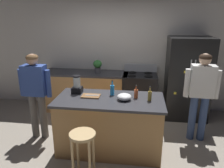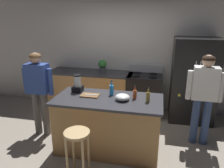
{
  "view_description": "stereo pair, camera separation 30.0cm",
  "coord_description": "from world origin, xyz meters",
  "px_view_note": "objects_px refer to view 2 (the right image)",
  "views": [
    {
      "loc": [
        0.47,
        -3.19,
        2.23
      ],
      "look_at": [
        0.0,
        0.3,
        1.09
      ],
      "focal_mm": 34.6,
      "sensor_mm": 36.0,
      "label": 1
    },
    {
      "loc": [
        0.76,
        -3.14,
        2.23
      ],
      "look_at": [
        0.0,
        0.3,
        1.09
      ],
      "focal_mm": 34.6,
      "sensor_mm": 36.0,
      "label": 2
    }
  ],
  "objects_px": {
    "potted_plant": "(102,65)",
    "chef_knife": "(91,95)",
    "bar_stool": "(77,142)",
    "bottle_cooking_sauce": "(135,94)",
    "kitchen_island": "(108,124)",
    "refrigerator": "(193,80)",
    "person_by_island_left": "(38,87)",
    "mixing_bowl": "(122,97)",
    "stove_range": "(144,95)",
    "person_by_sink_right": "(204,92)",
    "blender_appliance": "(78,85)",
    "bottle_soda": "(112,90)",
    "bottle_vinegar": "(148,97)",
    "cutting_board": "(90,95)"
  },
  "relations": [
    {
      "from": "cutting_board",
      "to": "chef_knife",
      "type": "bearing_deg",
      "value": 0.0
    },
    {
      "from": "person_by_sink_right",
      "to": "bar_stool",
      "type": "relative_size",
      "value": 2.29
    },
    {
      "from": "person_by_island_left",
      "to": "mixing_bowl",
      "type": "bearing_deg",
      "value": -8.7
    },
    {
      "from": "blender_appliance",
      "to": "bottle_soda",
      "type": "xyz_separation_m",
      "value": [
        0.61,
        -0.03,
        -0.03
      ]
    },
    {
      "from": "person_by_island_left",
      "to": "bottle_vinegar",
      "type": "bearing_deg",
      "value": -6.46
    },
    {
      "from": "potted_plant",
      "to": "bottle_vinegar",
      "type": "relative_size",
      "value": 1.27
    },
    {
      "from": "kitchen_island",
      "to": "person_by_island_left",
      "type": "xyz_separation_m",
      "value": [
        -1.36,
        0.22,
        0.5
      ]
    },
    {
      "from": "blender_appliance",
      "to": "bottle_vinegar",
      "type": "distance_m",
      "value": 1.24
    },
    {
      "from": "potted_plant",
      "to": "mixing_bowl",
      "type": "height_order",
      "value": "potted_plant"
    },
    {
      "from": "person_by_sink_right",
      "to": "bottle_soda",
      "type": "bearing_deg",
      "value": -166.59
    },
    {
      "from": "stove_range",
      "to": "person_by_sink_right",
      "type": "distance_m",
      "value": 1.54
    },
    {
      "from": "blender_appliance",
      "to": "bottle_soda",
      "type": "relative_size",
      "value": 1.2
    },
    {
      "from": "kitchen_island",
      "to": "mixing_bowl",
      "type": "height_order",
      "value": "mixing_bowl"
    },
    {
      "from": "potted_plant",
      "to": "chef_knife",
      "type": "distance_m",
      "value": 1.52
    },
    {
      "from": "kitchen_island",
      "to": "refrigerator",
      "type": "relative_size",
      "value": 0.98
    },
    {
      "from": "bottle_cooking_sauce",
      "to": "bottle_vinegar",
      "type": "distance_m",
      "value": 0.23
    },
    {
      "from": "person_by_island_left",
      "to": "bottle_vinegar",
      "type": "xyz_separation_m",
      "value": [
        2.0,
        -0.23,
        0.06
      ]
    },
    {
      "from": "bar_stool",
      "to": "bottle_cooking_sauce",
      "type": "xyz_separation_m",
      "value": [
        0.69,
        0.8,
        0.47
      ]
    },
    {
      "from": "refrigerator",
      "to": "blender_appliance",
      "type": "relative_size",
      "value": 5.82
    },
    {
      "from": "person_by_sink_right",
      "to": "bottle_vinegar",
      "type": "bearing_deg",
      "value": -149.29
    },
    {
      "from": "bottle_vinegar",
      "to": "potted_plant",
      "type": "bearing_deg",
      "value": 126.15
    },
    {
      "from": "person_by_sink_right",
      "to": "cutting_board",
      "type": "xyz_separation_m",
      "value": [
        -1.86,
        -0.49,
        -0.03
      ]
    },
    {
      "from": "stove_range",
      "to": "person_by_island_left",
      "type": "relative_size",
      "value": 0.7
    },
    {
      "from": "person_by_island_left",
      "to": "blender_appliance",
      "type": "height_order",
      "value": "person_by_island_left"
    },
    {
      "from": "refrigerator",
      "to": "cutting_board",
      "type": "height_order",
      "value": "refrigerator"
    },
    {
      "from": "potted_plant",
      "to": "chef_knife",
      "type": "height_order",
      "value": "potted_plant"
    },
    {
      "from": "stove_range",
      "to": "bar_stool",
      "type": "relative_size",
      "value": 1.59
    },
    {
      "from": "kitchen_island",
      "to": "mixing_bowl",
      "type": "bearing_deg",
      "value": -5.98
    },
    {
      "from": "person_by_sink_right",
      "to": "bottle_soda",
      "type": "height_order",
      "value": "person_by_sink_right"
    },
    {
      "from": "cutting_board",
      "to": "bottle_soda",
      "type": "bearing_deg",
      "value": 20.04
    },
    {
      "from": "person_by_sink_right",
      "to": "chef_knife",
      "type": "xyz_separation_m",
      "value": [
        -1.84,
        -0.49,
        -0.02
      ]
    },
    {
      "from": "person_by_island_left",
      "to": "person_by_sink_right",
      "type": "relative_size",
      "value": 0.99
    },
    {
      "from": "refrigerator",
      "to": "blender_appliance",
      "type": "distance_m",
      "value": 2.47
    },
    {
      "from": "kitchen_island",
      "to": "refrigerator",
      "type": "xyz_separation_m",
      "value": [
        1.5,
        1.5,
        0.42
      ]
    },
    {
      "from": "bottle_soda",
      "to": "bottle_vinegar",
      "type": "xyz_separation_m",
      "value": [
        0.61,
        -0.18,
        -0.01
      ]
    },
    {
      "from": "kitchen_island",
      "to": "stove_range",
      "type": "height_order",
      "value": "stove_range"
    },
    {
      "from": "stove_range",
      "to": "bottle_cooking_sauce",
      "type": "relative_size",
      "value": 5.17
    },
    {
      "from": "person_by_sink_right",
      "to": "potted_plant",
      "type": "relative_size",
      "value": 5.37
    },
    {
      "from": "bar_stool",
      "to": "bottle_soda",
      "type": "xyz_separation_m",
      "value": [
        0.29,
        0.89,
        0.49
      ]
    },
    {
      "from": "chef_knife",
      "to": "person_by_sink_right",
      "type": "bearing_deg",
      "value": 7.74
    },
    {
      "from": "refrigerator",
      "to": "stove_range",
      "type": "distance_m",
      "value": 1.1
    },
    {
      "from": "bar_stool",
      "to": "person_by_sink_right",
      "type": "bearing_deg",
      "value": 34.65
    },
    {
      "from": "bottle_soda",
      "to": "person_by_sink_right",
      "type": "bearing_deg",
      "value": 13.41
    },
    {
      "from": "stove_range",
      "to": "mixing_bowl",
      "type": "relative_size",
      "value": 4.88
    },
    {
      "from": "potted_plant",
      "to": "chef_knife",
      "type": "relative_size",
      "value": 1.36
    },
    {
      "from": "refrigerator",
      "to": "bottle_vinegar",
      "type": "bearing_deg",
      "value": -119.84
    },
    {
      "from": "blender_appliance",
      "to": "cutting_board",
      "type": "relative_size",
      "value": 1.02
    },
    {
      "from": "person_by_sink_right",
      "to": "mixing_bowl",
      "type": "bearing_deg",
      "value": -156.79
    },
    {
      "from": "refrigerator",
      "to": "potted_plant",
      "type": "relative_size",
      "value": 5.95
    },
    {
      "from": "blender_appliance",
      "to": "bottle_cooking_sauce",
      "type": "bearing_deg",
      "value": -6.5
    }
  ]
}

